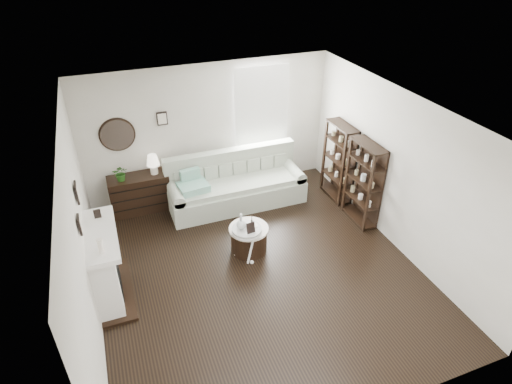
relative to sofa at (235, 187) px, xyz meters
name	(u,v)px	position (x,y,z in m)	size (l,w,h in m)	color
room	(244,115)	(0.43, 0.62, 1.25)	(5.50, 5.50, 5.50)	black
fireplace	(106,267)	(-2.62, -1.78, 0.19)	(0.50, 1.40, 1.84)	white
shelf_unit_far	(339,162)	(2.03, -0.53, 0.45)	(0.30, 0.80, 1.60)	black
shelf_unit_near	(363,183)	(2.03, -1.43, 0.45)	(0.30, 0.80, 1.60)	black
sofa	(235,187)	(0.00, 0.00, 0.00)	(2.71, 0.94, 1.05)	#9EA694
quilt	(193,187)	(-0.89, -0.14, 0.26)	(0.55, 0.45, 0.14)	#2A9A6A
suitcase	(295,187)	(1.26, -0.18, -0.17)	(0.54, 0.18, 0.36)	brown
dresser	(140,193)	(-1.84, 0.39, 0.03)	(1.14, 0.49, 0.76)	black
table_lamp	(153,164)	(-1.51, 0.39, 0.61)	(0.25, 0.25, 0.39)	white
potted_plant	(121,173)	(-2.13, 0.34, 0.56)	(0.28, 0.24, 0.31)	#255819
drum_table	(249,239)	(-0.28, -1.55, -0.11)	(0.68, 0.68, 0.47)	black
pedestal_table	(247,231)	(-0.37, -1.72, 0.21)	(0.51, 0.51, 0.61)	silver
eiffel_drum	(252,221)	(-0.20, -1.51, 0.21)	(0.10, 0.10, 0.17)	black
bottle_drum	(241,225)	(-0.45, -1.63, 0.28)	(0.07, 0.07, 0.31)	silver
card_frame_drum	(249,230)	(-0.32, -1.72, 0.22)	(0.14, 0.01, 0.19)	silver
eiffel_ped	(252,221)	(-0.27, -1.69, 0.36)	(0.11, 0.11, 0.19)	black
flask_ped	(241,221)	(-0.46, -1.70, 0.41)	(0.16, 0.16, 0.29)	silver
card_frame_ped	(251,228)	(-0.35, -1.85, 0.36)	(0.14, 0.01, 0.19)	black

